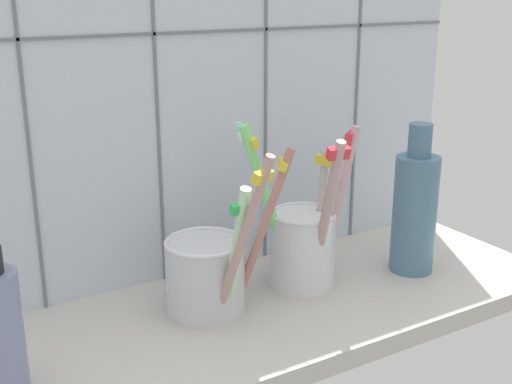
# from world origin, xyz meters

# --- Properties ---
(counter_slab) EXTENTS (0.64, 0.22, 0.02)m
(counter_slab) POSITION_xyz_m (0.00, 0.00, 0.01)
(counter_slab) COLOR #BCB7AD
(counter_slab) RESTS_ON ground
(tile_wall_back) EXTENTS (0.64, 0.02, 0.45)m
(tile_wall_back) POSITION_xyz_m (0.00, 0.12, 0.23)
(tile_wall_back) COLOR silver
(tile_wall_back) RESTS_ON ground
(toothbrush_cup_left) EXTENTS (0.12, 0.14, 0.18)m
(toothbrush_cup_left) POSITION_xyz_m (-0.06, 0.02, 0.06)
(toothbrush_cup_left) COLOR silver
(toothbrush_cup_left) RESTS_ON counter_slab
(toothbrush_cup_right) EXTENTS (0.12, 0.12, 0.18)m
(toothbrush_cup_right) POSITION_xyz_m (0.06, 0.02, 0.07)
(toothbrush_cup_right) COLOR silver
(toothbrush_cup_right) RESTS_ON counter_slab
(ceramic_vase) EXTENTS (0.05, 0.05, 0.17)m
(ceramic_vase) POSITION_xyz_m (0.18, -0.01, 0.09)
(ceramic_vase) COLOR slate
(ceramic_vase) RESTS_ON counter_slab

